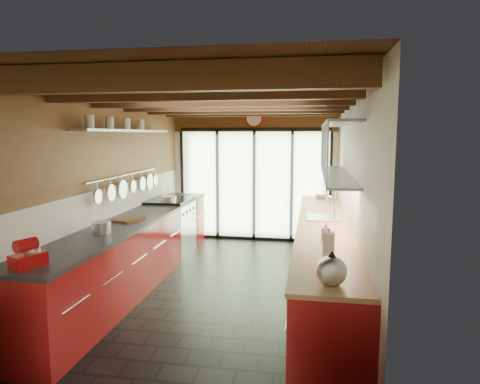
{
  "coord_description": "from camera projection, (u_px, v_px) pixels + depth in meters",
  "views": [
    {
      "loc": [
        1.11,
        -5.44,
        2.05
      ],
      "look_at": [
        0.12,
        0.4,
        1.25
      ],
      "focal_mm": 32.0,
      "sensor_mm": 36.0,
      "label": 1
    }
  ],
  "objects": [
    {
      "name": "kettle",
      "position": [
        332.0,
        269.0,
        3.22
      ],
      "size": [
        0.24,
        0.29,
        0.27
      ],
      "color": "silver",
      "rests_on": "right_counter"
    },
    {
      "name": "paper_towel",
      "position": [
        329.0,
        246.0,
        3.88
      ],
      "size": [
        0.13,
        0.13,
        0.29
      ],
      "color": "white",
      "rests_on": "right_counter"
    },
    {
      "name": "ground",
      "position": [
        227.0,
        287.0,
        5.77
      ],
      "size": [
        5.5,
        5.5,
        0.0
      ],
      "primitive_type": "plane",
      "color": "black",
      "rests_on": "ground"
    },
    {
      "name": "left_counter",
      "position": [
        136.0,
        250.0,
        5.92
      ],
      "size": [
        0.68,
        5.0,
        0.92
      ],
      "color": "maroon",
      "rests_on": "ground"
    },
    {
      "name": "cutting_board",
      "position": [
        129.0,
        219.0,
        5.64
      ],
      "size": [
        0.35,
        0.42,
        0.03
      ],
      "primitive_type": "cube",
      "rotation": [
        0.0,
        0.0,
        -0.28
      ],
      "color": "brown",
      "rests_on": "left_counter"
    },
    {
      "name": "bowl",
      "position": [
        321.0,
        197.0,
        7.63
      ],
      "size": [
        0.24,
        0.24,
        0.05
      ],
      "primitive_type": "imported",
      "rotation": [
        0.0,
        0.0,
        -0.09
      ],
      "color": "silver",
      "rests_on": "right_counter"
    },
    {
      "name": "range_stove",
      "position": [
        171.0,
        227.0,
        7.34
      ],
      "size": [
        0.66,
        0.9,
        0.97
      ],
      "color": "silver",
      "rests_on": "ground"
    },
    {
      "name": "stand_mixer",
      "position": [
        29.0,
        256.0,
        3.66
      ],
      "size": [
        0.25,
        0.32,
        0.26
      ],
      "color": "#AE0D10",
      "rests_on": "left_counter"
    },
    {
      "name": "sink_assembly",
      "position": [
        325.0,
        215.0,
        5.82
      ],
      "size": [
        0.45,
        0.52,
        0.43
      ],
      "color": "silver",
      "rests_on": "right_counter"
    },
    {
      "name": "right_counter",
      "position": [
        323.0,
        259.0,
        5.5
      ],
      "size": [
        0.68,
        5.0,
        0.92
      ],
      "color": "maroon",
      "rests_on": "ground"
    },
    {
      "name": "left_wall_fixtures",
      "position": [
        129.0,
        153.0,
        6.06
      ],
      "size": [
        0.28,
        2.6,
        0.96
      ],
      "color": "silver",
      "rests_on": "ground"
    },
    {
      "name": "upper_cabinets_right",
      "position": [
        338.0,
        150.0,
        5.58
      ],
      "size": [
        0.34,
        3.0,
        3.0
      ],
      "color": "silver",
      "rests_on": "ground"
    },
    {
      "name": "room_shell",
      "position": [
        226.0,
        165.0,
        5.55
      ],
      "size": [
        5.5,
        5.5,
        5.5
      ],
      "color": "silver",
      "rests_on": "ground"
    },
    {
      "name": "soap_bottle",
      "position": [
        326.0,
        231.0,
        4.57
      ],
      "size": [
        0.1,
        0.11,
        0.21
      ],
      "primitive_type": "imported",
      "rotation": [
        0.0,
        0.0,
        -0.13
      ],
      "color": "silver",
      "rests_on": "right_counter"
    },
    {
      "name": "pot_small",
      "position": [
        169.0,
        199.0,
        7.19
      ],
      "size": [
        0.33,
        0.33,
        0.1
      ],
      "primitive_type": "cylinder",
      "rotation": [
        0.0,
        0.0,
        0.34
      ],
      "color": "silver",
      "rests_on": "left_counter"
    },
    {
      "name": "pot_large",
      "position": [
        101.0,
        228.0,
        4.91
      ],
      "size": [
        0.27,
        0.27,
        0.13
      ],
      "primitive_type": "cylinder",
      "rotation": [
        0.0,
        0.0,
        0.38
      ],
      "color": "silver",
      "rests_on": "left_counter"
    },
    {
      "name": "ceiling_beams",
      "position": [
        231.0,
        104.0,
        5.81
      ],
      "size": [
        3.14,
        5.06,
        4.9
      ],
      "color": "#593316",
      "rests_on": "ground"
    },
    {
      "name": "glass_door",
      "position": [
        254.0,
        155.0,
        8.18
      ],
      "size": [
        2.95,
        0.1,
        2.9
      ],
      "color": "#C6EAAD",
      "rests_on": "ground"
    }
  ]
}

